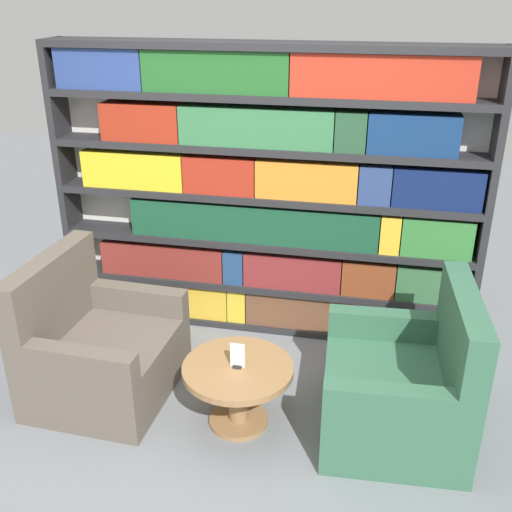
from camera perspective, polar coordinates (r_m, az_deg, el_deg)
name	(u,v)px	position (r m, az deg, el deg)	size (l,w,h in m)	color
ground_plane	(218,437)	(3.72, -3.60, -16.82)	(14.00, 14.00, 0.00)	slate
bookshelf	(267,196)	(4.35, 1.07, 5.70)	(3.11, 0.30, 2.12)	silver
armchair_left	(99,350)	(4.04, -14.76, -8.66)	(0.85, 0.95, 0.93)	brown
armchair_right	(403,387)	(3.69, 13.83, -12.06)	(0.86, 0.96, 0.93)	#336047
coffee_table	(238,382)	(3.64, -1.73, -11.94)	(0.66, 0.66, 0.41)	olive
table_sign	(238,357)	(3.54, -1.76, -9.59)	(0.09, 0.06, 0.15)	black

